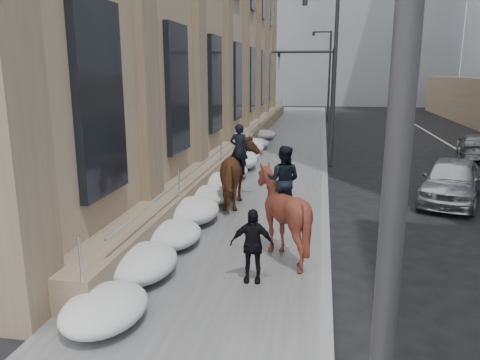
{
  "coord_description": "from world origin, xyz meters",
  "views": [
    {
      "loc": [
        2.38,
        -9.25,
        4.67
      ],
      "look_at": [
        0.22,
        3.17,
        1.7
      ],
      "focal_mm": 35.0,
      "sensor_mm": 36.0,
      "label": 1
    }
  ],
  "objects_px": {
    "pedestrian": "(252,245)",
    "car_grey": "(476,146)",
    "mounted_horse_left": "(240,172)",
    "mounted_horse_right": "(282,210)",
    "car_silver": "(452,180)"
  },
  "relations": [
    {
      "from": "mounted_horse_left",
      "to": "car_grey",
      "type": "relative_size",
      "value": 0.62
    },
    {
      "from": "mounted_horse_right",
      "to": "car_grey",
      "type": "height_order",
      "value": "mounted_horse_right"
    },
    {
      "from": "mounted_horse_right",
      "to": "pedestrian",
      "type": "bearing_deg",
      "value": 80.97
    },
    {
      "from": "pedestrian",
      "to": "car_grey",
      "type": "bearing_deg",
      "value": 58.67
    },
    {
      "from": "car_silver",
      "to": "pedestrian",
      "type": "bearing_deg",
      "value": -107.77
    },
    {
      "from": "mounted_horse_right",
      "to": "car_silver",
      "type": "relative_size",
      "value": 0.59
    },
    {
      "from": "mounted_horse_left",
      "to": "pedestrian",
      "type": "distance_m",
      "value": 5.96
    },
    {
      "from": "car_silver",
      "to": "car_grey",
      "type": "distance_m",
      "value": 10.03
    },
    {
      "from": "mounted_horse_right",
      "to": "car_grey",
      "type": "xyz_separation_m",
      "value": [
        9.17,
        15.76,
        -0.66
      ]
    },
    {
      "from": "mounted_horse_left",
      "to": "car_grey",
      "type": "bearing_deg",
      "value": -138.13
    },
    {
      "from": "mounted_horse_right",
      "to": "car_silver",
      "type": "xyz_separation_m",
      "value": [
        5.59,
        6.39,
        -0.52
      ]
    },
    {
      "from": "pedestrian",
      "to": "car_silver",
      "type": "distance_m",
      "value": 10.03
    },
    {
      "from": "mounted_horse_right",
      "to": "pedestrian",
      "type": "xyz_separation_m",
      "value": [
        -0.5,
        -1.58,
        -0.37
      ]
    },
    {
      "from": "pedestrian",
      "to": "car_grey",
      "type": "relative_size",
      "value": 0.37
    },
    {
      "from": "mounted_horse_right",
      "to": "car_grey",
      "type": "distance_m",
      "value": 18.24
    }
  ]
}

